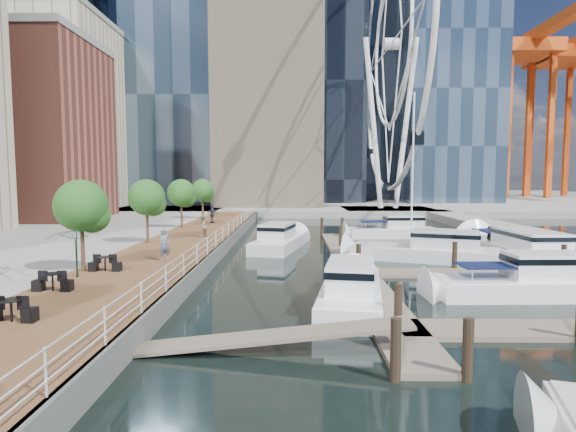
# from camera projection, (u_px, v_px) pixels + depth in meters

# --- Properties ---
(ground) EXTENTS (520.00, 520.00, 0.00)m
(ground) POSITION_uv_depth(u_px,v_px,m) (314.00, 315.00, 18.54)
(ground) COLOR black
(ground) RESTS_ON ground
(boardwalk) EXTENTS (6.00, 60.00, 1.00)m
(boardwalk) POSITION_uv_depth(u_px,v_px,m) (184.00, 247.00, 33.54)
(boardwalk) COLOR brown
(boardwalk) RESTS_ON ground
(seawall) EXTENTS (0.25, 60.00, 1.00)m
(seawall) POSITION_uv_depth(u_px,v_px,m) (224.00, 248.00, 33.51)
(seawall) COLOR #595954
(seawall) RESTS_ON ground
(land_far) EXTENTS (200.00, 114.00, 1.00)m
(land_far) POSITION_uv_depth(u_px,v_px,m) (296.00, 198.00, 120.13)
(land_far) COLOR gray
(land_far) RESTS_ON ground
(breakwater) EXTENTS (4.00, 60.00, 1.00)m
(breakwater) POSITION_uv_depth(u_px,v_px,m) (538.00, 239.00, 38.20)
(breakwater) COLOR gray
(breakwater) RESTS_ON ground
(pier) EXTENTS (14.00, 12.00, 1.00)m
(pier) POSITION_uv_depth(u_px,v_px,m) (388.00, 212.00, 70.15)
(pier) COLOR gray
(pier) RESTS_ON ground
(railing) EXTENTS (0.10, 60.00, 1.05)m
(railing) POSITION_uv_depth(u_px,v_px,m) (223.00, 234.00, 33.42)
(railing) COLOR white
(railing) RESTS_ON boardwalk
(floating_docks) EXTENTS (16.00, 34.00, 2.60)m
(floating_docks) POSITION_uv_depth(u_px,v_px,m) (432.00, 260.00, 28.35)
(floating_docks) COLOR #6D6051
(floating_docks) RESTS_ON ground
(ferris_wheel) EXTENTS (5.80, 45.60, 47.80)m
(ferris_wheel) POSITION_uv_depth(u_px,v_px,m) (391.00, 45.00, 68.03)
(ferris_wheel) COLOR white
(ferris_wheel) RESTS_ON ground
(port_cranes) EXTENTS (40.00, 52.00, 38.00)m
(port_cranes) POSITION_uv_depth(u_px,v_px,m) (569.00, 121.00, 111.43)
(port_cranes) COLOR #D84C14
(port_cranes) RESTS_ON ground
(street_trees) EXTENTS (2.60, 42.60, 4.60)m
(street_trees) POSITION_uv_depth(u_px,v_px,m) (147.00, 197.00, 32.26)
(street_trees) COLOR #3F2B1C
(street_trees) RESTS_ON ground
(cafe_tables) EXTENTS (2.50, 13.70, 0.74)m
(cafe_tables) POSITION_uv_depth(u_px,v_px,m) (35.00, 295.00, 16.55)
(cafe_tables) COLOR black
(cafe_tables) RESTS_ON ground
(yacht_foreground) EXTENTS (9.12, 2.68, 2.15)m
(yacht_foreground) POSITION_uv_depth(u_px,v_px,m) (523.00, 297.00, 21.33)
(yacht_foreground) COLOR white
(yacht_foreground) RESTS_ON ground
(pedestrian_near) EXTENTS (0.78, 0.73, 1.79)m
(pedestrian_near) POSITION_uv_depth(u_px,v_px,m) (165.00, 245.00, 25.46)
(pedestrian_near) COLOR slate
(pedestrian_near) RESTS_ON boardwalk
(pedestrian_mid) EXTENTS (0.84, 0.98, 1.74)m
(pedestrian_mid) POSITION_uv_depth(u_px,v_px,m) (202.00, 226.00, 35.71)
(pedestrian_mid) COLOR gray
(pedestrian_mid) RESTS_ON boardwalk
(pedestrian_far) EXTENTS (1.17, 0.86, 1.85)m
(pedestrian_far) POSITION_uv_depth(u_px,v_px,m) (212.00, 214.00, 47.07)
(pedestrian_far) COLOR #343842
(pedestrian_far) RESTS_ON boardwalk
(moored_yachts) EXTENTS (21.70, 38.42, 11.50)m
(moored_yachts) POSITION_uv_depth(u_px,v_px,m) (424.00, 262.00, 30.49)
(moored_yachts) COLOR silver
(moored_yachts) RESTS_ON ground
(cafe_seating) EXTENTS (4.55, 15.57, 2.34)m
(cafe_seating) POSITION_uv_depth(u_px,v_px,m) (2.00, 289.00, 14.29)
(cafe_seating) COLOR #113E1B
(cafe_seating) RESTS_ON ground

